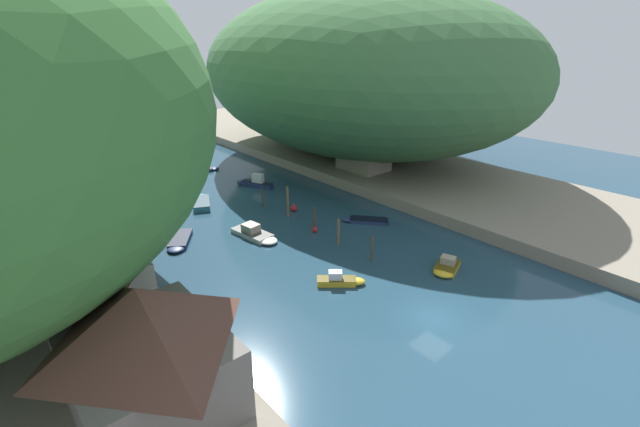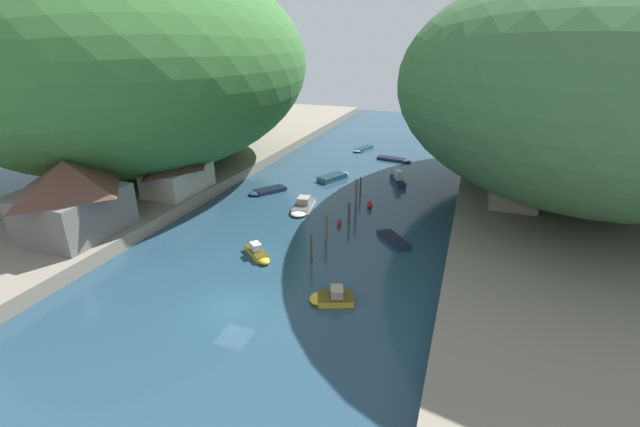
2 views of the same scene
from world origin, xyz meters
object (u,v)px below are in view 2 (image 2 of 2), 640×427
Objects in this scene: boat_small_dinghy at (362,149)px; channel_buoy_far at (339,223)px; boat_red_skiff at (331,297)px; boat_navy_launch at (258,253)px; right_bank_cottage at (515,180)px; channel_buoy_near at (370,205)px; boat_near_quay at (303,206)px; person_on_quay at (205,177)px; boat_far_right_bank at (391,237)px; boat_mid_channel at (335,177)px; boat_open_rowboat at (266,191)px; person_by_boathouse at (176,191)px; boat_far_upstream at (397,179)px; boathouse_shed at (178,174)px; waterfront_building at (71,197)px; boat_white_cruiser at (395,159)px.

boat_small_dinghy is 33.60m from channel_buoy_far.
boat_navy_launch is at bearing 42.25° from boat_red_skiff.
right_bank_cottage reaches higher than channel_buoy_near.
boat_near_quay is at bearing 8.41° from boat_red_skiff.
channel_buoy_near is 21.14m from person_on_quay.
boat_red_skiff is 14.34m from channel_buoy_far.
channel_buoy_near is at bearing -165.95° from boat_near_quay.
boat_far_right_bank is (-11.49, -11.15, -3.88)m from right_bank_cottage.
channel_buoy_far reaches higher than boat_mid_channel.
person_on_quay is (-6.91, -3.13, 2.13)m from boat_open_rowboat.
channel_buoy_far reaches higher than boat_open_rowboat.
boat_mid_channel is at bearing -57.53° from person_by_boathouse.
boat_far_right_bank is 2.94× the size of person_by_boathouse.
boat_red_skiff is at bearing -113.97° from boat_far_upstream.
boat_red_skiff is (9.17, -16.93, -0.01)m from boat_near_quay.
boat_mid_channel is 3.39× the size of person_on_quay.
right_bank_cottage reaches higher than boathouse_shed.
boat_far_upstream is at bearing 49.95° from waterfront_building.
waterfront_building is 11.84m from person_by_boathouse.
right_bank_cottage is at bearing 10.80° from boat_mid_channel.
right_bank_cottage is 23.84m from boat_mid_channel.
person_by_boathouse reaches higher than boat_small_dinghy.
boat_red_skiff is 28.79m from person_on_quay.
boathouse_shed reaches higher than boat_red_skiff.
boat_open_rowboat is (-29.52, -2.84, -3.87)m from right_bank_cottage.
boat_white_cruiser is 14.09m from boat_mid_channel.
boat_near_quay is 12.42m from boat_navy_launch.
right_bank_cottage is 25.02m from boat_white_cruiser.
person_by_boathouse reaches higher than boat_open_rowboat.
boat_navy_launch reaches higher than boat_mid_channel.
boathouse_shed is at bearing 166.29° from person_on_quay.
waterfront_building is at bearing -18.04° from boat_white_cruiser.
person_on_quay is at bearing -92.31° from boat_navy_launch.
boat_near_quay reaches higher than channel_buoy_far.
channel_buoy_near is at bearing -167.05° from right_bank_cottage.
waterfront_building reaches higher than boat_far_upstream.
channel_buoy_near is (-4.04, 7.58, 0.20)m from boat_far_right_bank.
boat_navy_launch is at bearing -31.82° from boathouse_shed.
boathouse_shed is 23.39m from channel_buoy_near.
boat_mid_channel is at bearing 59.90° from waterfront_building.
waterfront_building is 1.01× the size of boathouse_shed.
boat_navy_launch is 19.31m from person_on_quay.
channel_buoy_far is 19.50m from person_on_quay.
boathouse_shed is (1.40, 13.55, -1.57)m from waterfront_building.
boat_white_cruiser is (-16.49, 18.41, -3.89)m from right_bank_cottage.
boat_red_skiff is 2.24× the size of person_by_boathouse.
boathouse_shed is 5.23× the size of person_by_boathouse.
boat_far_right_bank is 25.18m from person_by_boathouse.
person_by_boathouse is at bearing 87.09° from boat_small_dinghy.
boat_near_quay is 13.73m from person_on_quay.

